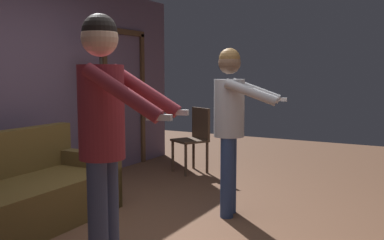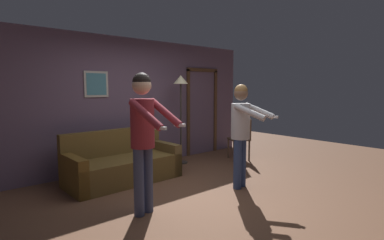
# 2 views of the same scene
# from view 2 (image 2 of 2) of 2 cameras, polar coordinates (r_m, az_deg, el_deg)

# --- Properties ---
(ground_plane) EXTENTS (12.00, 12.00, 0.00)m
(ground_plane) POSITION_cam_2_polar(r_m,az_deg,el_deg) (4.66, 0.60, -14.08)
(ground_plane) COLOR brown
(back_wall_assembly) EXTENTS (6.40, 0.10, 2.60)m
(back_wall_assembly) POSITION_cam_2_polar(r_m,az_deg,el_deg) (6.15, -12.44, 3.11)
(back_wall_assembly) COLOR #5D4A60
(back_wall_assembly) RESTS_ON ground_plane
(couch) EXTENTS (1.92, 0.90, 0.87)m
(couch) POSITION_cam_2_polar(r_m,az_deg,el_deg) (5.37, -13.06, -8.39)
(couch) COLOR brown
(couch) RESTS_ON ground_plane
(torchiere_lamp) EXTENTS (0.32, 0.32, 1.88)m
(torchiere_lamp) POSITION_cam_2_polar(r_m,az_deg,el_deg) (6.33, -2.15, 5.52)
(torchiere_lamp) COLOR #332D28
(torchiere_lamp) RESTS_ON ground_plane
(person_standing_left) EXTENTS (0.53, 0.72, 1.80)m
(person_standing_left) POSITION_cam_2_polar(r_m,az_deg,el_deg) (3.78, -9.21, -1.68)
(person_standing_left) COLOR #3B4364
(person_standing_left) RESTS_ON ground_plane
(person_standing_right) EXTENTS (0.53, 0.67, 1.67)m
(person_standing_right) POSITION_cam_2_polar(r_m,az_deg,el_deg) (4.82, 9.41, -1.14)
(person_standing_right) COLOR navy
(person_standing_right) RESTS_ON ground_plane
(dining_chair_distant) EXTENTS (0.57, 0.57, 0.93)m
(dining_chair_distant) POSITION_cam_2_polar(r_m,az_deg,el_deg) (6.84, 9.57, -3.06)
(dining_chair_distant) COLOR #4C3828
(dining_chair_distant) RESTS_ON ground_plane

